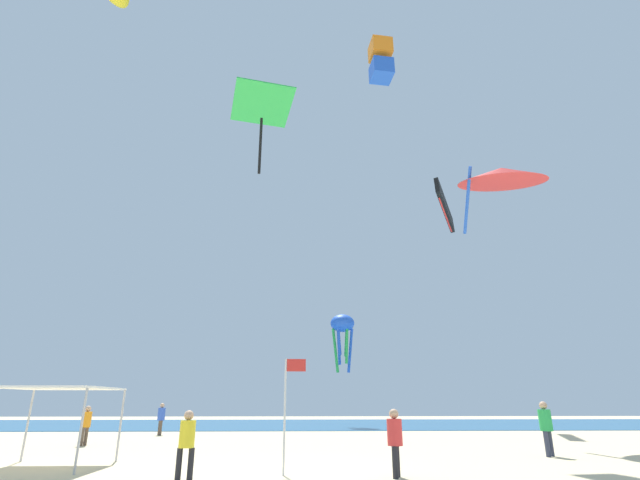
{
  "coord_description": "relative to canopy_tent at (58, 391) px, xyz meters",
  "views": [
    {
      "loc": [
        0.64,
        -15.45,
        1.87
      ],
      "look_at": [
        1.62,
        8.9,
        10.34
      ],
      "focal_mm": 26.29,
      "sensor_mm": 36.0,
      "label": 1
    }
  ],
  "objects": [
    {
      "name": "ground",
      "position": [
        7.1,
        -0.58,
        -2.28
      ],
      "size": [
        110.0,
        110.0,
        0.1
      ],
      "primitive_type": "cube",
      "color": "beige"
    },
    {
      "name": "ocean_strip",
      "position": [
        7.1,
        29.75,
        -2.21
      ],
      "size": [
        110.0,
        22.54,
        0.03
      ],
      "primitive_type": "cube",
      "color": "#28608C",
      "rests_on": "ground"
    },
    {
      "name": "canopy_tent",
      "position": [
        0.0,
        0.0,
        0.0
      ],
      "size": [
        3.21,
        3.16,
        2.34
      ],
      "color": "#B2B2B7",
      "rests_on": "ground"
    },
    {
      "name": "person_near_tent",
      "position": [
        10.3,
        -2.5,
        -1.23
      ],
      "size": [
        0.41,
        0.44,
        1.7
      ],
      "rotation": [
        0.0,
        0.0,
        1.22
      ],
      "color": "black",
      "rests_on": "ground"
    },
    {
      "name": "person_leftmost",
      "position": [
        -0.71,
        14.8,
        -1.15
      ],
      "size": [
        0.43,
        0.45,
        1.83
      ],
      "rotation": [
        0.0,
        0.0,
        2.05
      ],
      "color": "brown",
      "rests_on": "ground"
    },
    {
      "name": "person_central",
      "position": [
        4.81,
        -2.72,
        -1.24
      ],
      "size": [
        0.45,
        0.4,
        1.68
      ],
      "rotation": [
        0.0,
        0.0,
        0.03
      ],
      "color": "black",
      "rests_on": "ground"
    },
    {
      "name": "person_rightmost",
      "position": [
        -2.12,
        7.54,
        -1.22
      ],
      "size": [
        0.41,
        0.46,
        1.72
      ],
      "rotation": [
        0.0,
        0.0,
        4.56
      ],
      "color": "brown",
      "rests_on": "ground"
    },
    {
      "name": "person_far_shore",
      "position": [
        16.88,
        2.28,
        -1.11
      ],
      "size": [
        0.45,
        0.45,
        1.91
      ],
      "rotation": [
        0.0,
        0.0,
        0.75
      ],
      "color": "#33384C",
      "rests_on": "ground"
    },
    {
      "name": "banner_flag",
      "position": [
        7.39,
        -1.96,
        -0.34
      ],
      "size": [
        0.61,
        0.06,
        3.07
      ],
      "color": "silver",
      "rests_on": "ground"
    },
    {
      "name": "kite_delta_red",
      "position": [
        19.42,
        8.32,
        12.3
      ],
      "size": [
        5.33,
        5.4,
        4.28
      ],
      "rotation": [
        0.0,
        0.0,
        6.22
      ],
      "color": "red"
    },
    {
      "name": "kite_box_orange",
      "position": [
        12.77,
        9.03,
        20.95
      ],
      "size": [
        1.51,
        1.54,
        2.9
      ],
      "rotation": [
        0.0,
        0.0,
        0.12
      ],
      "color": "orange"
    },
    {
      "name": "kite_diamond_green",
      "position": [
        5.67,
        3.76,
        13.41
      ],
      "size": [
        3.41,
        3.39,
        4.1
      ],
      "rotation": [
        0.0,
        0.0,
        0.23
      ],
      "color": "green"
    },
    {
      "name": "kite_parafoil_black",
      "position": [
        20.41,
        21.96,
        16.18
      ],
      "size": [
        3.01,
        5.41,
        3.58
      ],
      "rotation": [
        0.0,
        0.0,
        1.07
      ],
      "color": "black"
    },
    {
      "name": "kite_octopus_blue",
      "position": [
        11.35,
        24.82,
        5.91
      ],
      "size": [
        2.87,
        2.87,
        4.91
      ],
      "rotation": [
        0.0,
        0.0,
        4.14
      ],
      "color": "blue"
    }
  ]
}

